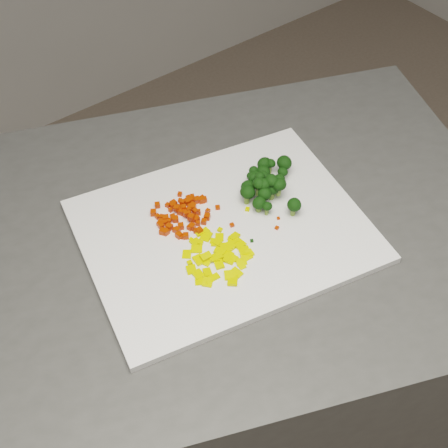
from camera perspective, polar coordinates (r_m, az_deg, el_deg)
counter_block at (r=1.35m, az=-0.38°, el=-13.03°), size 1.11×0.95×0.90m
cutting_board at (r=0.97m, az=-0.00°, el=-0.62°), size 0.48×0.41×0.01m
carrot_pile at (r=0.97m, az=-3.84°, el=1.30°), size 0.09×0.09×0.03m
pepper_pile at (r=0.92m, az=-0.60°, el=-2.76°), size 0.11×0.11×0.02m
broccoli_pile at (r=1.00m, az=4.36°, el=3.76°), size 0.11×0.11×0.05m
carrot_cube_0 at (r=1.00m, az=-2.41°, el=2.19°), size 0.01×0.01×0.01m
carrot_cube_1 at (r=0.98m, az=-2.39°, el=1.08°), size 0.01×0.01×0.01m
carrot_cube_2 at (r=0.97m, az=-2.63°, el=1.17°), size 0.01×0.01×0.01m
carrot_cube_3 at (r=0.99m, az=-4.63°, el=1.88°), size 0.01×0.01×0.01m
carrot_cube_4 at (r=0.98m, az=-3.60°, el=1.00°), size 0.01×0.01×0.01m
carrot_cube_5 at (r=0.96m, az=-5.03°, el=-0.27°), size 0.01×0.01×0.01m
carrot_cube_6 at (r=1.00m, az=-3.04°, el=2.20°), size 0.01×0.01×0.01m
carrot_cube_7 at (r=0.97m, az=-5.94°, el=0.04°), size 0.01×0.01×0.01m
carrot_cube_8 at (r=0.95m, az=-3.91°, el=-1.17°), size 0.01×0.01×0.01m
carrot_cube_9 at (r=0.96m, az=-4.51°, el=-0.55°), size 0.01×0.01×0.01m
carrot_cube_10 at (r=1.00m, az=-2.50°, el=2.21°), size 0.01×0.01×0.01m
carrot_cube_11 at (r=0.96m, az=-2.57°, el=-0.62°), size 0.01×0.01×0.01m
carrot_cube_12 at (r=0.95m, az=-4.14°, el=-1.04°), size 0.01×0.01×0.01m
carrot_cube_13 at (r=0.95m, az=-2.27°, el=-0.61°), size 0.01×0.01×0.01m
carrot_cube_14 at (r=0.98m, az=-1.49°, el=1.21°), size 0.01×0.01×0.01m
carrot_cube_15 at (r=0.96m, az=-5.34°, el=-0.72°), size 0.01×0.01×0.01m
carrot_cube_16 at (r=0.99m, az=-3.82°, el=2.00°), size 0.01×0.01×0.01m
carrot_cube_17 at (r=0.98m, az=-3.23°, el=1.33°), size 0.01×0.01×0.01m
carrot_cube_18 at (r=0.98m, az=-6.47°, el=1.04°), size 0.01×0.01×0.01m
carrot_cube_19 at (r=0.99m, az=-4.71°, el=1.72°), size 0.01×0.01×0.01m
carrot_cube_20 at (r=0.98m, az=-3.71°, el=1.53°), size 0.01×0.01×0.01m
carrot_cube_21 at (r=0.96m, az=-2.95°, el=-0.23°), size 0.01×0.01×0.01m
carrot_cube_22 at (r=0.99m, az=-4.17°, el=1.49°), size 0.01×0.01×0.01m
carrot_cube_23 at (r=1.00m, az=-6.11°, el=1.73°), size 0.01×0.01×0.01m
carrot_cube_24 at (r=0.97m, az=-3.53°, el=0.97°), size 0.01×0.01×0.01m
carrot_cube_25 at (r=0.98m, az=-4.44°, el=1.45°), size 0.01×0.01×0.01m
carrot_cube_26 at (r=0.98m, az=-4.38°, el=1.45°), size 0.01×0.01×0.01m
carrot_cube_27 at (r=0.97m, az=-5.06°, el=0.27°), size 0.01×0.01×0.01m
carrot_cube_28 at (r=0.99m, az=-4.91°, el=1.28°), size 0.01×0.01×0.01m
carrot_cube_29 at (r=0.97m, az=-4.53°, el=0.48°), size 0.01×0.01×0.01m
carrot_cube_30 at (r=0.97m, az=-1.56°, el=0.67°), size 0.01×0.01×0.01m
carrot_cube_31 at (r=0.97m, az=-2.65°, el=0.43°), size 0.01×0.01×0.01m
carrot_cube_32 at (r=0.97m, az=-2.57°, el=0.41°), size 0.01×0.01×0.01m
carrot_cube_33 at (r=0.97m, az=-2.39°, el=0.06°), size 0.01×0.01×0.01m
carrot_cube_34 at (r=1.00m, az=-3.28°, el=2.40°), size 0.01×0.01×0.01m
carrot_cube_35 at (r=0.98m, az=-5.70°, el=0.65°), size 0.01×0.01×0.01m
carrot_cube_36 at (r=0.96m, az=-3.13°, el=-0.30°), size 0.01×0.01×0.01m
carrot_cube_37 at (r=1.00m, az=-2.05°, el=2.21°), size 0.01×0.01×0.01m
carrot_cube_38 at (r=0.97m, az=-2.53°, el=0.50°), size 0.01×0.01×0.01m
carrot_cube_39 at (r=0.98m, az=-4.71°, el=0.64°), size 0.01×0.01×0.01m
carrot_cube_40 at (r=0.97m, az=-5.77°, el=0.23°), size 0.01×0.01×0.01m
carrot_cube_41 at (r=1.00m, az=-3.28°, el=2.09°), size 0.01×0.01×0.01m
carrot_cube_42 at (r=1.01m, az=-2.92°, el=2.53°), size 0.01×0.01×0.01m
carrot_cube_43 at (r=0.99m, az=-2.84°, el=1.59°), size 0.01×0.01×0.01m
carrot_cube_44 at (r=0.96m, az=-3.97°, el=-0.20°), size 0.01×0.01×0.01m
carrot_cube_45 at (r=0.96m, az=-5.20°, el=-0.38°), size 0.01×0.01×0.01m
carrot_cube_46 at (r=0.97m, az=-5.78°, el=-0.19°), size 0.01×0.01×0.01m
carrot_cube_47 at (r=1.00m, az=-3.36°, el=2.07°), size 0.01×0.01×0.01m
carrot_cube_48 at (r=1.00m, az=-1.83°, el=2.26°), size 0.01×0.01×0.01m
carrot_cube_49 at (r=0.99m, az=-2.87°, el=1.72°), size 0.01×0.01×0.01m
carrot_cube_50 at (r=0.98m, az=-2.79°, el=1.53°), size 0.01×0.01×0.01m
carrot_cube_51 at (r=1.00m, az=-2.00°, el=2.35°), size 0.01×0.01×0.01m
carrot_cube_52 at (r=1.01m, az=-4.06°, el=2.74°), size 0.01×0.01×0.01m
carrot_cube_53 at (r=1.00m, az=-5.17°, el=1.73°), size 0.01×0.01×0.01m
carrot_cube_54 at (r=0.97m, az=-5.46°, el=0.14°), size 0.01×0.01×0.01m
carrot_cube_55 at (r=0.98m, az=-3.06°, el=0.73°), size 0.01×0.01×0.01m
carrot_cube_56 at (r=0.97m, az=-1.84°, el=0.22°), size 0.01×0.01×0.01m
carrot_cube_57 at (r=0.98m, az=-6.09°, el=0.68°), size 0.01×0.01×0.01m
carrot_cube_58 at (r=0.95m, az=-3.51°, el=-1.09°), size 0.01×0.01×0.01m
carrot_cube_59 at (r=0.99m, az=-3.03°, el=1.55°), size 0.01×0.01×0.01m
carrot_cube_60 at (r=0.97m, az=-3.03°, el=0.62°), size 0.01×0.01×0.01m
carrot_cube_61 at (r=0.96m, az=-4.33°, el=-0.57°), size 0.01×0.01×0.01m
carrot_cube_62 at (r=0.97m, az=-3.22°, el=1.01°), size 0.01×0.01×0.01m
carrot_cube_63 at (r=0.97m, az=-4.44°, el=0.43°), size 0.01×0.01×0.01m
carrot_cube_64 at (r=0.97m, az=-5.35°, el=0.53°), size 0.01×0.01×0.01m
carrot_cube_65 at (r=0.96m, az=-5.63°, el=-0.69°), size 0.01×0.01×0.01m
carrot_cube_66 at (r=1.00m, az=-4.03°, el=2.17°), size 0.01×0.01×0.01m
carrot_cube_67 at (r=0.98m, az=-3.98°, el=1.15°), size 0.01×0.01×0.01m
pepper_chunk_0 at (r=0.95m, az=-2.20°, el=-0.81°), size 0.02×0.01×0.01m
pepper_chunk_1 at (r=0.92m, az=-1.65°, el=-2.94°), size 0.02×0.01×0.01m
pepper_chunk_2 at (r=0.92m, az=0.45°, el=-3.34°), size 0.02×0.02×0.01m
pepper_chunk_3 at (r=0.94m, az=-0.71°, el=-1.74°), size 0.02×0.02×0.00m
pepper_chunk_4 at (r=0.92m, az=2.10°, el=-3.04°), size 0.02×0.01×0.00m
pepper_chunk_5 at (r=0.95m, az=-1.65°, el=-1.14°), size 0.02×0.02×0.01m
pepper_chunk_6 at (r=0.95m, az=0.94°, el=-1.14°), size 0.02×0.01×0.01m
pepper_chunk_7 at (r=0.91m, az=-2.38°, el=-4.62°), size 0.02×0.02×0.01m
pepper_chunk_8 at (r=0.93m, az=0.33°, el=-2.77°), size 0.02×0.02×0.01m
pepper_chunk_9 at (r=0.94m, az=1.39°, el=-1.85°), size 0.02×0.02×0.00m
pepper_chunk_10 at (r=0.92m, az=0.35°, el=-3.06°), size 0.02×0.01×0.01m
pepper_chunk_11 at (r=0.93m, az=-0.36°, el=-2.51°), size 0.02×0.02×0.01m
pepper_chunk_12 at (r=0.94m, az=0.12°, el=-2.09°), size 0.02×0.02×0.00m
pepper_chunk_13 at (r=0.94m, az=-2.64°, el=-1.65°), size 0.02×0.01×0.01m
pepper_chunk_14 at (r=0.95m, az=-0.42°, el=-1.21°), size 0.02×0.02×0.00m
pepper_chunk_15 at (r=0.90m, az=-1.51°, el=-5.35°), size 0.02×0.02×0.01m
pepper_chunk_16 at (r=0.91m, az=1.60°, el=-3.80°), size 0.01×0.02×0.01m
pepper_chunk_17 at (r=0.92m, az=-0.57°, el=-2.96°), size 0.02×0.02×0.01m
pepper_chunk_18 at (r=0.94m, az=0.88°, el=-1.51°), size 0.02×0.02×0.01m
pepper_chunk_19 at (r=0.90m, az=0.52°, el=-4.71°), size 0.02×0.02×0.01m
pepper_chunk_20 at (r=0.93m, az=-3.42°, el=-2.79°), size 0.02×0.02×0.01m
pepper_chunk_21 at (r=0.93m, az=1.87°, el=-2.49°), size 0.02×0.02×0.01m
pepper_chunk_22 at (r=0.90m, az=-2.09°, el=-5.27°), size 0.02×0.02×0.00m
pepper_chunk_23 at (r=0.91m, az=1.09°, el=-4.53°), size 0.02×0.02×0.01m
pepper_chunk_24 at (r=0.91m, az=-3.01°, el=-4.19°), size 0.02×0.02×0.01m
pepper_chunk_25 at (r=0.93m, az=2.37°, el=-2.67°), size 0.01×0.01×0.01m
pepper_chunk_26 at (r=0.92m, az=-2.23°, el=-3.22°), size 0.02×0.02×0.01m
pepper_chunk_27 at (r=0.92m, az=-1.64°, el=-3.44°), size 0.02×0.02×0.01m
pepper_chunk_28 at (r=0.92m, az=1.59°, el=-3.50°), size 0.02×0.02×0.01m
pepper_chunk_29 at (r=0.93m, az=-2.52°, el=-2.30°), size 0.02×0.02×0.00m
pepper_chunk_30 at (r=0.92m, az=0.83°, el=-3.09°), size 0.01×0.02×0.01m
pepper_chunk_31 at (r=0.90m, az=0.80°, el=-5.19°), size 0.02×0.02×0.01m
pepper_chunk_32 at (r=0.90m, az=-0.95°, el=-4.92°), size 0.02×0.01×0.00m
pepper_chunk_33 at (r=0.92m, az=-0.84°, el=-3.14°), size 0.02×0.02×0.00m
pepper_chunk_34 at (r=0.91m, az=-0.46°, el=-3.70°), size 0.02×0.02×0.01m
pepper_chunk_35 at (r=0.94m, az=-0.92°, el=-1.58°), size 0.02×0.02×0.00m
pepper_chunk_36 at (r=0.96m, az=-1.72°, el=-0.68°), size 0.01×0.01×0.01m
pepper_chunk_37 at (r=0.94m, az=-0.61°, el=-1.68°), size 0.02×0.02×0.01m
pepper_chunk_38 at (r=0.91m, az=-1.53°, el=-4.44°), size 0.02×0.02×0.01m
pepper_chunk_39 at (r=0.92m, az=-2.36°, el=-3.33°), size 0.01×0.02×0.01m
pepper_chunk_40 at (r=0.94m, az=0.45°, el=-2.10°), size 0.02×0.02×0.01m
broccoli_floret_0 at (r=1.03m, az=3.56°, el=4.60°), size 0.03×0.03×0.03m
broccoli_floret_1 at (r=1.02m, az=2.79°, el=4.12°), size 0.03×0.03×0.03m
broccoli_floret_2 at (r=1.00m, az=3.26°, el=4.04°), size 0.02×0.02×0.03m
broccoli_floret_3 at (r=1.04m, az=3.61°, el=5.25°), size 0.03×0.03×0.03m
broccoli_floret_4 at (r=0.99m, az=3.63°, el=3.35°), size 0.03×0.03×0.03m
broccoli_floret_5 at (r=1.03m, az=2.67°, el=4.62°), size 0.02×0.02×0.03m
broccoli_floret_6 at (r=1.00m, az=4.38°, el=3.02°), size 0.03×0.03×0.03m
broccoli_floret_7 at (r=1.00m, az=4.47°, el=3.03°), size 0.03×0.03×0.03m
broccoli_floret_8 at (r=1.00m, az=2.16°, el=3.22°), size 0.03×0.03×0.03m
broccoli_floret_9 at (r=0.99m, az=3.66°, el=2.44°), size 0.03×0.03×0.03m
broccoli_floret_10 at (r=1.01m, az=3.52°, el=4.19°), size 0.03×0.03×0.02m
broccoli_floret_11 at (r=0.98m, az=3.94°, el=1.37°), size 0.02×0.02×0.02m
broccoli_floret_12 at (r=1.04m, az=4.25°, el=5.24°), size 0.02×0.02×0.03m
broccoli_floret_13 at (r=0.99m, az=4.30°, el=3.66°), size 0.03×0.03×0.03m
broccoli_floret_14 at (r=1.04m, az=5.45°, el=5.30°), size 0.03×0.03×0.03m
broccoli_floret_15 at (r=0.98m, az=3.20°, el=1.75°), size 0.03×0.03×0.03m
broccoli_floret_16 at (r=1.00m, az=4.98°, el=3.77°), size 0.03×0.03×0.03m
broccoli_floret_17 at (r=0.98m, az=6.36°, el=1.48°), size 0.03×0.03×0.03m
broccoli_floret_18 at (r=1.04m, az=3.76°, el=5.36°), size 0.03×0.03×0.03m
broccoli_floret_19 at (r=1.02m, az=2.55°, el=4.14°), size 0.02×0.02×0.03m
broccoli_floret_20 at (r=1.01m, az=4.07°, el=3.61°), size 0.02×0.02×0.03m
broccoli_floret_21 at (r=1.03m, az=5.33°, el=4.52°), size 0.02×0.02×0.03m
broccoli_floret_22 at (r=0.98m, az=3.16°, el=3.36°), size 0.03×0.03×0.03m
broccoli_floret_23 at (r=0.99m, az=5.03°, el=3.33°), size 0.03×0.03×0.03m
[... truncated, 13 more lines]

